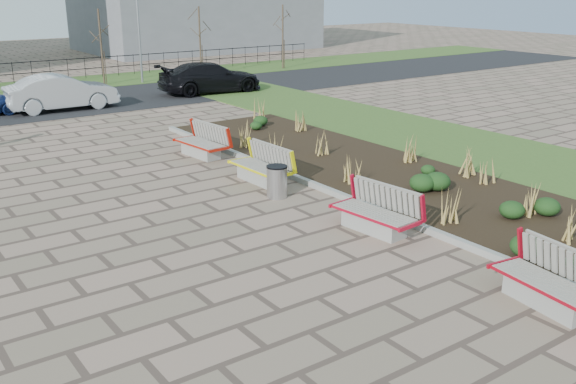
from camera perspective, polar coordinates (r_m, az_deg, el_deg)
ground at (r=11.56m, az=2.69°, el=-9.37°), size 120.00×120.00×0.00m
planting_bed at (r=18.91m, az=8.17°, el=1.69°), size 4.50×18.00×0.10m
planting_curb at (r=17.43m, az=2.62°, el=0.52°), size 0.16×18.00×0.15m
grass_verge_near at (r=22.38m, az=17.03°, el=3.56°), size 5.00×38.00×0.04m
road at (r=31.14m, az=-23.47°, el=6.76°), size 80.00×7.00×0.02m
bench_a at (r=11.91m, az=22.16°, el=-7.26°), size 1.16×2.20×1.00m
bench_b at (r=14.43m, az=7.66°, el=-1.64°), size 1.10×2.18×1.00m
bench_c at (r=17.92m, az=-2.56°, el=2.44°), size 0.96×2.12×1.00m
bench_d at (r=20.80m, az=-7.79°, el=4.49°), size 1.10×2.18×1.00m
litter_bin at (r=16.63m, az=-0.99°, el=0.89°), size 0.53×0.53×0.83m
car_silver at (r=30.00m, az=-19.47°, el=8.36°), size 4.74×1.80×1.54m
car_black at (r=33.14m, az=-6.93°, el=10.07°), size 5.43×2.63×1.52m
tree_d at (r=36.82m, az=-16.26°, el=12.26°), size 1.40×1.40×4.00m
tree_e at (r=39.25m, az=-7.83°, el=13.11°), size 1.40×1.40×4.00m
tree_f at (r=42.40m, az=-0.47°, el=13.63°), size 1.40×1.40×4.00m
lamp_east at (r=37.01m, az=-13.14°, el=14.08°), size 0.24×0.60×6.00m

